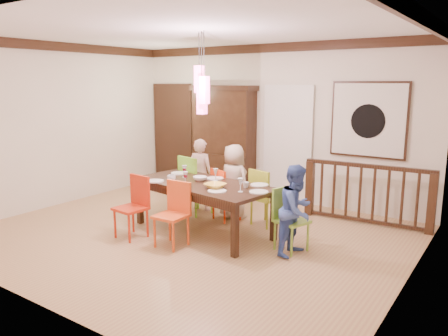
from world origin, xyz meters
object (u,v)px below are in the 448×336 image
Objects in this scene: chair_end_right at (292,216)px; balustrade at (367,193)px; person_end_right at (297,210)px; dining_table at (203,188)px; person_far_mid at (234,182)px; china_hutch at (224,140)px; person_far_left at (201,175)px; chair_far_left at (197,181)px.

chair_end_right is 0.42× the size of balustrade.
person_end_right reaches higher than balustrade.
chair_end_right is 0.17m from person_end_right.
person_far_mid reaches higher than dining_table.
balustrade is 2.11m from person_far_mid.
china_hutch is (-1.05, 2.09, 0.41)m from dining_table.
person_far_left reaches higher than person_end_right.
person_far_left is (-0.73, 0.90, -0.04)m from dining_table.
person_far_mid is at bearing 165.29° from person_far_left.
person_far_mid is (-1.41, 0.77, 0.13)m from chair_end_right.
chair_far_left is (-0.65, 0.69, -0.10)m from dining_table.
person_far_mid is at bearing 79.20° from chair_end_right.
dining_table is 0.82m from person_far_mid.
dining_table is 1.16m from person_far_left.
chair_far_left is 2.77m from balustrade.
person_far_left is (-2.63, -0.84, 0.13)m from balustrade.
china_hutch is at bearing 68.29° from chair_end_right.
chair_end_right is 1.61m from person_far_mid.
china_hutch is 3.03m from balustrade.
chair_far_left is 2.17m from chair_end_right.
china_hutch is 1.81× the size of person_end_right.
chair_far_left is 1.54m from china_hutch.
person_far_left is (-0.08, 0.21, 0.06)m from chair_far_left.
chair_far_left reaches higher than balustrade.
person_end_right is (2.58, -2.12, -0.48)m from china_hutch.
balustrade is (2.56, 1.06, -0.07)m from chair_far_left.
chair_far_left is at bearing 142.13° from dining_table.
china_hutch is 1.07× the size of balustrade.
person_far_mid reaches higher than chair_end_right.
person_far_left is at bearing -165.24° from balustrade.
chair_far_left is at bearing -74.05° from china_hutch.
person_end_right is (1.53, -0.03, -0.07)m from dining_table.
person_far_left is 1.02× the size of person_far_mid.
dining_table is 2.37m from china_hutch.
china_hutch reaches higher than balustrade.
chair_far_left is 1.19× the size of chair_end_right.
person_far_left reaches higher than balustrade.
balustrade is at bearing 1.91° from chair_end_right.
person_end_right is (-0.38, -1.77, 0.10)m from balustrade.
chair_far_left is at bearing 101.63° from person_far_left.
person_far_left reaches higher than person_far_mid.
person_far_mid is 1.73m from person_end_right.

